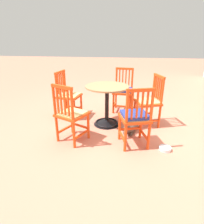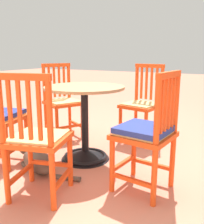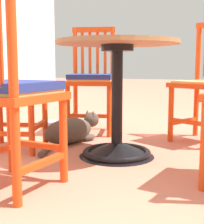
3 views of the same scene
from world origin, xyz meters
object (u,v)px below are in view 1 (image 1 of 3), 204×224
at_px(orange_chair_near_fence, 149,102).
at_px(pet_water_bowl, 165,149).
at_px(orange_chair_facing_out, 71,115).
at_px(orange_chair_at_corner, 68,96).
at_px(orange_chair_tucked_in, 123,91).
at_px(tabby_cat, 131,126).
at_px(cafe_table, 107,110).
at_px(orange_chair_by_planter, 135,118).

height_order(orange_chair_near_fence, pet_water_bowl, orange_chair_near_fence).
bearing_deg(orange_chair_facing_out, orange_chair_at_corner, -160.64).
xyz_separation_m(orange_chair_tucked_in, pet_water_bowl, (1.48, 0.66, -0.42)).
relative_size(orange_chair_at_corner, tabby_cat, 1.23).
height_order(orange_chair_at_corner, tabby_cat, orange_chair_at_corner).
xyz_separation_m(orange_chair_near_fence, pet_water_bowl, (0.85, 0.18, -0.41)).
bearing_deg(orange_chair_tucked_in, orange_chair_near_fence, 37.36).
bearing_deg(cafe_table, orange_chair_at_corner, -108.93).
relative_size(orange_chair_tucked_in, orange_chair_facing_out, 1.00).
height_order(tabby_cat, pet_water_bowl, tabby_cat).
bearing_deg(orange_chair_by_planter, orange_chair_near_fence, 160.37).
distance_m(orange_chair_tucked_in, orange_chair_by_planter, 1.41).
xyz_separation_m(cafe_table, orange_chair_at_corner, (-0.27, -0.80, 0.15)).
xyz_separation_m(cafe_table, orange_chair_tucked_in, (-0.73, 0.26, 0.16)).
height_order(orange_chair_by_planter, pet_water_bowl, orange_chair_by_planter).
xyz_separation_m(cafe_table, orange_chair_near_fence, (-0.10, 0.75, 0.15)).
bearing_deg(pet_water_bowl, orange_chair_tucked_in, -155.91).
xyz_separation_m(orange_chair_by_planter, tabby_cat, (-0.43, -0.04, -0.35)).
bearing_deg(orange_chair_by_planter, orange_chair_facing_out, -90.40).
relative_size(orange_chair_facing_out, pet_water_bowl, 5.36).
distance_m(cafe_table, orange_chair_facing_out, 0.82).
distance_m(orange_chair_facing_out, pet_water_bowl, 1.46).
bearing_deg(pet_water_bowl, orange_chair_near_fence, -168.02).
height_order(orange_chair_by_planter, tabby_cat, orange_chair_by_planter).
bearing_deg(orange_chair_at_corner, orange_chair_by_planter, 53.65).
distance_m(cafe_table, orange_chair_near_fence, 0.77).
height_order(orange_chair_at_corner, orange_chair_by_planter, same).
bearing_deg(orange_chair_at_corner, orange_chair_near_fence, 83.46).
relative_size(orange_chair_facing_out, orange_chair_near_fence, 1.00).
xyz_separation_m(orange_chair_tucked_in, orange_chair_near_fence, (0.63, 0.48, -0.01)).
relative_size(cafe_table, orange_chair_near_fence, 0.83).
xyz_separation_m(orange_chair_tucked_in, tabby_cat, (0.96, 0.17, -0.35)).
distance_m(orange_chair_tucked_in, orange_chair_at_corner, 1.16).
bearing_deg(cafe_table, orange_chair_tucked_in, 160.08).
xyz_separation_m(cafe_table, tabby_cat, (0.23, 0.44, -0.19)).
xyz_separation_m(orange_chair_facing_out, pet_water_bowl, (0.10, 1.40, -0.41)).
bearing_deg(cafe_table, orange_chair_facing_out, -35.70).
bearing_deg(cafe_table, orange_chair_near_fence, 97.40).
bearing_deg(orange_chair_facing_out, orange_chair_near_fence, 121.75).
bearing_deg(tabby_cat, orange_chair_tucked_in, -169.71).
distance_m(cafe_table, orange_chair_at_corner, 0.86).
bearing_deg(orange_chair_by_planter, tabby_cat, -175.15).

